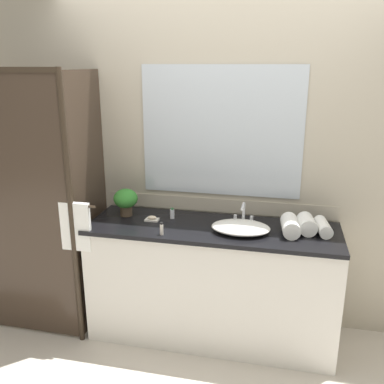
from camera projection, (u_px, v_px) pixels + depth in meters
The scene contains 13 objects.
ground_plane at pixel (211, 334), 3.26m from camera, with size 8.00×8.00×0.00m, color beige.
wall_back_with_mirror at pixel (221, 161), 3.20m from camera, with size 4.40×0.06×2.60m.
vanity_cabinet at pixel (212, 282), 3.14m from camera, with size 1.80×0.58×0.90m.
shower_enclosure at pixel (36, 206), 3.06m from camera, with size 1.20×0.59×2.00m.
sink_basin at pixel (241, 227), 2.90m from camera, with size 0.41×0.29×0.06m, color white.
faucet at pixel (243, 216), 3.05m from camera, with size 0.17×0.15×0.16m.
potted_plant at pixel (126, 200), 3.19m from camera, with size 0.18×0.18×0.21m.
soap_dish at pixel (152, 219), 3.12m from camera, with size 0.10×0.07×0.04m.
amenity_bottle_shampoo at pixel (162, 229), 2.85m from camera, with size 0.02×0.02×0.09m.
amenity_bottle_body_wash at pixel (172, 213), 3.15m from camera, with size 0.03×0.03×0.08m.
rolled_towel_near_edge at pixel (323, 227), 2.88m from camera, with size 0.09×0.09×0.23m, color white.
rolled_towel_middle at pixel (307, 224), 2.89m from camera, with size 0.12×0.12×0.19m, color white.
rolled_towel_far_edge at pixel (290, 226), 2.86m from camera, with size 0.12×0.12×0.24m, color white.
Camera 1 is at (0.47, -2.76, 2.02)m, focal length 39.25 mm.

